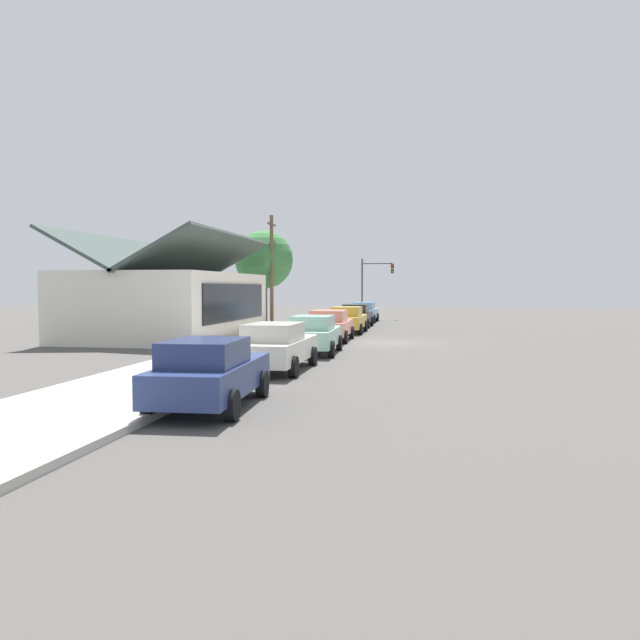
{
  "coord_description": "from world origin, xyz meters",
  "views": [
    {
      "loc": [
        -31.12,
        -2.01,
        2.75
      ],
      "look_at": [
        -0.33,
        3.3,
        1.11
      ],
      "focal_mm": 35.08,
      "sensor_mm": 36.0,
      "label": 1
    }
  ],
  "objects_px": {
    "car_seafoam": "(314,334)",
    "shade_tree": "(264,260)",
    "car_ivory": "(277,346)",
    "traffic_light_main": "(374,279)",
    "fire_hydrant_red": "(227,359)",
    "car_navy": "(210,372)",
    "car_charcoal": "(356,315)",
    "utility_pole_wooden": "(272,269)",
    "car_coral": "(330,325)",
    "car_skyblue": "(364,312)",
    "car_mustard": "(348,319)"
  },
  "relations": [
    {
      "from": "car_seafoam",
      "to": "shade_tree",
      "type": "relative_size",
      "value": 0.71
    },
    {
      "from": "car_ivory",
      "to": "traffic_light_main",
      "type": "bearing_deg",
      "value": 0.06
    },
    {
      "from": "fire_hydrant_red",
      "to": "car_navy",
      "type": "bearing_deg",
      "value": -165.64
    },
    {
      "from": "car_charcoal",
      "to": "traffic_light_main",
      "type": "relative_size",
      "value": 0.92
    },
    {
      "from": "shade_tree",
      "to": "utility_pole_wooden",
      "type": "bearing_deg",
      "value": -149.48
    },
    {
      "from": "car_seafoam",
      "to": "traffic_light_main",
      "type": "relative_size",
      "value": 0.9
    },
    {
      "from": "car_coral",
      "to": "car_skyblue",
      "type": "relative_size",
      "value": 1.0
    },
    {
      "from": "car_ivory",
      "to": "car_charcoal",
      "type": "bearing_deg",
      "value": 0.54
    },
    {
      "from": "car_seafoam",
      "to": "car_charcoal",
      "type": "height_order",
      "value": "same"
    },
    {
      "from": "car_charcoal",
      "to": "utility_pole_wooden",
      "type": "bearing_deg",
      "value": 116.23
    },
    {
      "from": "utility_pole_wooden",
      "to": "fire_hydrant_red",
      "type": "relative_size",
      "value": 10.56
    },
    {
      "from": "car_seafoam",
      "to": "car_coral",
      "type": "height_order",
      "value": "same"
    },
    {
      "from": "shade_tree",
      "to": "car_coral",
      "type": "bearing_deg",
      "value": -149.13
    },
    {
      "from": "car_seafoam",
      "to": "car_mustard",
      "type": "xyz_separation_m",
      "value": [
        11.95,
        0.12,
        0.0
      ]
    },
    {
      "from": "car_ivory",
      "to": "utility_pole_wooden",
      "type": "xyz_separation_m",
      "value": [
        20.46,
        5.34,
        3.11
      ]
    },
    {
      "from": "car_charcoal",
      "to": "fire_hydrant_red",
      "type": "distance_m",
      "value": 24.24
    },
    {
      "from": "car_seafoam",
      "to": "traffic_light_main",
      "type": "xyz_separation_m",
      "value": [
        28.64,
        -0.06,
        2.68
      ]
    },
    {
      "from": "car_coral",
      "to": "shade_tree",
      "type": "height_order",
      "value": "shade_tree"
    },
    {
      "from": "car_seafoam",
      "to": "car_skyblue",
      "type": "distance_m",
      "value": 23.74
    },
    {
      "from": "car_skyblue",
      "to": "utility_pole_wooden",
      "type": "relative_size",
      "value": 0.65
    },
    {
      "from": "car_mustard",
      "to": "fire_hydrant_red",
      "type": "xyz_separation_m",
      "value": [
        -18.51,
        1.48,
        -0.32
      ]
    },
    {
      "from": "car_mustard",
      "to": "fire_hydrant_red",
      "type": "distance_m",
      "value": 18.58
    },
    {
      "from": "car_coral",
      "to": "car_skyblue",
      "type": "xyz_separation_m",
      "value": [
        17.56,
        -0.0,
        -0.0
      ]
    },
    {
      "from": "car_seafoam",
      "to": "car_coral",
      "type": "distance_m",
      "value": 6.19
    },
    {
      "from": "car_mustard",
      "to": "utility_pole_wooden",
      "type": "height_order",
      "value": "utility_pole_wooden"
    },
    {
      "from": "utility_pole_wooden",
      "to": "car_seafoam",
      "type": "bearing_deg",
      "value": -159.58
    },
    {
      "from": "car_mustard",
      "to": "utility_pole_wooden",
      "type": "relative_size",
      "value": 0.64
    },
    {
      "from": "shade_tree",
      "to": "car_seafoam",
      "type": "bearing_deg",
      "value": -158.53
    },
    {
      "from": "car_charcoal",
      "to": "car_navy",
      "type": "bearing_deg",
      "value": -179.66
    },
    {
      "from": "car_skyblue",
      "to": "fire_hydrant_red",
      "type": "distance_m",
      "value": 30.33
    },
    {
      "from": "car_navy",
      "to": "car_charcoal",
      "type": "xyz_separation_m",
      "value": [
        29.46,
        -0.02,
        0.0
      ]
    },
    {
      "from": "fire_hydrant_red",
      "to": "car_coral",
      "type": "bearing_deg",
      "value": -5.84
    },
    {
      "from": "car_navy",
      "to": "traffic_light_main",
      "type": "xyz_separation_m",
      "value": [
        40.47,
        -0.31,
        2.68
      ]
    },
    {
      "from": "car_skyblue",
      "to": "utility_pole_wooden",
      "type": "xyz_separation_m",
      "value": [
        -8.71,
        5.31,
        3.11
      ]
    },
    {
      "from": "car_navy",
      "to": "car_skyblue",
      "type": "bearing_deg",
      "value": -2.47
    },
    {
      "from": "traffic_light_main",
      "to": "car_ivory",
      "type": "bearing_deg",
      "value": 179.46
    },
    {
      "from": "car_charcoal",
      "to": "shade_tree",
      "type": "bearing_deg",
      "value": 99.22
    },
    {
      "from": "car_navy",
      "to": "car_mustard",
      "type": "height_order",
      "value": "same"
    },
    {
      "from": "car_ivory",
      "to": "car_coral",
      "type": "relative_size",
      "value": 1.0
    },
    {
      "from": "car_charcoal",
      "to": "shade_tree",
      "type": "xyz_separation_m",
      "value": [
        -0.98,
        6.32,
        3.81
      ]
    },
    {
      "from": "shade_tree",
      "to": "fire_hydrant_red",
      "type": "height_order",
      "value": "shade_tree"
    },
    {
      "from": "traffic_light_main",
      "to": "car_mustard",
      "type": "bearing_deg",
      "value": 179.37
    },
    {
      "from": "car_navy",
      "to": "traffic_light_main",
      "type": "height_order",
      "value": "traffic_light_main"
    },
    {
      "from": "car_navy",
      "to": "shade_tree",
      "type": "height_order",
      "value": "shade_tree"
    },
    {
      "from": "car_skyblue",
      "to": "fire_hydrant_red",
      "type": "xyz_separation_m",
      "value": [
        -30.3,
        1.31,
        -0.32
      ]
    },
    {
      "from": "car_mustard",
      "to": "car_seafoam",
      "type": "bearing_deg",
      "value": -179.26
    },
    {
      "from": "car_navy",
      "to": "car_ivory",
      "type": "distance_m",
      "value": 6.4
    },
    {
      "from": "car_coral",
      "to": "shade_tree",
      "type": "distance_m",
      "value": 12.77
    },
    {
      "from": "car_skyblue",
      "to": "traffic_light_main",
      "type": "relative_size",
      "value": 0.94
    },
    {
      "from": "car_navy",
      "to": "shade_tree",
      "type": "relative_size",
      "value": 0.7
    }
  ]
}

